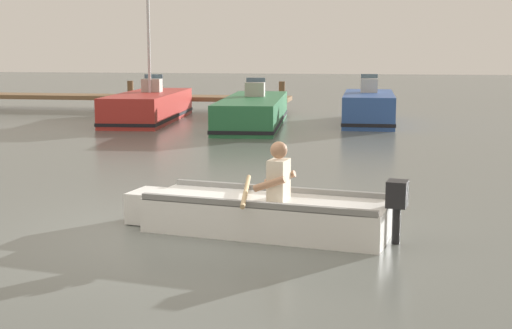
{
  "coord_description": "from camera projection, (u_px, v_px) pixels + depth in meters",
  "views": [
    {
      "loc": [
        2.39,
        -8.4,
        2.34
      ],
      "look_at": [
        0.5,
        2.34,
        0.55
      ],
      "focal_mm": 49.39,
      "sensor_mm": 36.0,
      "label": 1
    }
  ],
  "objects": [
    {
      "name": "rowboat_with_person",
      "position": [
        262.0,
        213.0,
        9.1
      ],
      "size": [
        3.72,
        2.0,
        1.19
      ],
      "color": "white",
      "rests_on": "ground"
    },
    {
      "name": "moored_boat_blue",
      "position": [
        369.0,
        109.0,
        22.42
      ],
      "size": [
        1.66,
        4.6,
        1.55
      ],
      "color": "#2D519E",
      "rests_on": "ground"
    },
    {
      "name": "wooden_dock",
      "position": [
        125.0,
        97.0,
        27.45
      ],
      "size": [
        13.01,
        1.57,
        1.12
      ],
      "color": "brown",
      "rests_on": "ground"
    },
    {
      "name": "moored_boat_green",
      "position": [
        253.0,
        112.0,
        21.9
      ],
      "size": [
        2.29,
        6.95,
        1.44
      ],
      "color": "#287042",
      "rests_on": "ground"
    },
    {
      "name": "moored_boat_red",
      "position": [
        149.0,
        107.0,
        23.24
      ],
      "size": [
        2.3,
        6.12,
        4.3
      ],
      "color": "#B72D28",
      "rests_on": "ground"
    },
    {
      "name": "ground_plane",
      "position": [
        185.0,
        235.0,
        8.95
      ],
      "size": [
        120.0,
        120.0,
        0.0
      ],
      "primitive_type": "plane",
      "color": "slate"
    }
  ]
}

